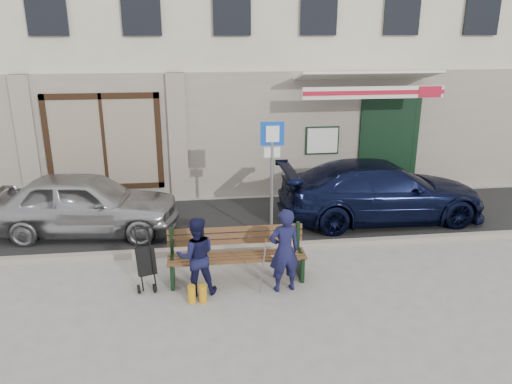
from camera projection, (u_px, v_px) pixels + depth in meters
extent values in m
plane|color=#9E9991|center=(259.00, 288.00, 8.53)|extent=(80.00, 80.00, 0.00)
cube|color=#282828|center=(241.00, 221.00, 11.45)|extent=(60.00, 3.20, 0.01)
cube|color=#9E9384|center=(249.00, 248.00, 9.93)|extent=(60.00, 0.18, 0.12)
cube|color=beige|center=(222.00, 1.00, 14.96)|extent=(20.00, 7.00, 10.00)
cube|color=#9E9384|center=(234.00, 136.00, 12.70)|extent=(20.00, 0.12, 3.20)
cube|color=maroon|center=(105.00, 141.00, 12.39)|extent=(2.50, 0.12, 2.00)
cube|color=black|center=(388.00, 144.00, 13.20)|extent=(1.60, 0.10, 2.60)
cube|color=black|center=(381.00, 144.00, 13.68)|extent=(1.25, 0.90, 2.40)
cube|color=white|center=(322.00, 141.00, 12.92)|extent=(0.80, 0.03, 0.65)
cube|color=white|center=(363.00, 77.00, 12.30)|extent=(3.40, 1.72, 0.42)
cube|color=white|center=(374.00, 92.00, 11.58)|extent=(3.40, 0.05, 0.28)
cube|color=#AF152B|center=(375.00, 93.00, 11.55)|extent=(3.40, 0.02, 0.10)
imported|color=#A9A9AD|center=(85.00, 204.00, 10.62)|extent=(4.08, 1.98, 1.34)
imported|color=black|center=(381.00, 191.00, 11.40)|extent=(4.72, 1.97, 1.36)
cylinder|color=gray|center=(272.00, 186.00, 10.02)|extent=(0.07, 0.07, 2.41)
cube|color=#0D42B9|center=(272.00, 134.00, 9.69)|extent=(0.46, 0.04, 0.46)
cube|color=white|center=(273.00, 134.00, 9.66)|extent=(0.26, 0.03, 0.32)
cube|color=white|center=(272.00, 152.00, 9.81)|extent=(0.32, 0.04, 0.20)
cube|color=brown|center=(237.00, 257.00, 8.65)|extent=(2.40, 0.50, 0.04)
cube|color=brown|center=(236.00, 235.00, 8.83)|extent=(2.40, 0.10, 0.36)
cube|color=black|center=(173.00, 272.00, 8.59)|extent=(0.06, 0.50, 0.45)
cube|color=black|center=(300.00, 265.00, 8.86)|extent=(0.06, 0.50, 0.45)
cube|color=white|center=(281.00, 256.00, 8.64)|extent=(0.34, 0.25, 0.11)
cylinder|color=gray|center=(262.00, 271.00, 8.05)|extent=(0.07, 0.34, 0.96)
cylinder|color=#C48914|center=(192.00, 294.00, 8.04)|extent=(0.13, 0.13, 0.30)
cylinder|color=#C48914|center=(203.00, 293.00, 8.06)|extent=(0.13, 0.13, 0.30)
imported|color=#15163B|center=(284.00, 250.00, 8.25)|extent=(0.58, 0.43, 1.46)
imported|color=#141537|center=(196.00, 256.00, 8.19)|extent=(0.68, 0.55, 1.34)
cylinder|color=black|center=(139.00, 289.00, 8.34)|extent=(0.08, 0.15, 0.15)
cylinder|color=black|center=(155.00, 288.00, 8.37)|extent=(0.08, 0.15, 0.15)
cube|color=black|center=(146.00, 261.00, 8.43)|extent=(0.37, 0.35, 0.51)
cylinder|color=black|center=(144.00, 228.00, 8.38)|extent=(0.27, 0.11, 0.02)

